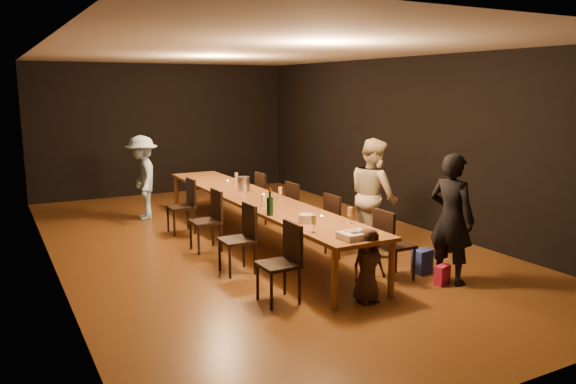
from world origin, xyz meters
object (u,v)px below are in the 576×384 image
woman_tan (374,196)px  plate_stack (306,218)px  chair_left_0 (278,264)px  woman_birthday (451,219)px  chair_right_2 (302,209)px  chair_left_3 (181,206)px  man_blue (142,178)px  ice_bucket (243,184)px  table (256,200)px  champagne_bottle (270,202)px  child (368,265)px  chair_left_2 (205,221)px  chair_left_1 (237,239)px  chair_right_0 (395,244)px  chair_right_3 (270,197)px  chair_right_1 (343,225)px  birthday_cake (354,235)px

woman_tan → plate_stack: size_ratio=8.98×
chair_left_0 → woman_birthday: bearing=-100.8°
chair_left_0 → plate_stack: (0.70, 0.57, 0.34)m
chair_right_2 → woman_tan: (0.52, -1.25, 0.40)m
chair_left_3 → woman_birthday: bearing=-150.9°
man_blue → ice_bucket: 2.25m
table → woman_birthday: bearing=-63.8°
chair_left_3 → man_blue: (-0.30, 1.34, 0.33)m
champagne_bottle → child: bearing=-74.7°
chair_left_0 → chair_left_2: same height
child → champagne_bottle: (-0.45, 1.63, 0.50)m
chair_left_1 → champagne_bottle: bearing=-95.8°
chair_right_2 → child: (-0.78, -2.88, -0.03)m
chair_right_0 → chair_left_0: size_ratio=1.00×
child → champagne_bottle: bearing=103.6°
chair_right_2 → woman_tan: 1.41m
chair_right_0 → chair_left_2: bearing=-144.7°
chair_right_3 → chair_left_1: size_ratio=1.00×
plate_stack → chair_right_0: bearing=-29.5°
chair_right_0 → woman_tan: size_ratio=0.54×
chair_left_1 → ice_bucket: (0.93, 1.86, 0.40)m
table → ice_bucket: size_ratio=26.07×
chair_right_1 → man_blue: man_blue is taller
chair_left_0 → woman_birthday: woman_birthday is taller
chair_left_0 → chair_right_0: bearing=-90.0°
chair_left_2 → child: bearing=-162.2°
man_blue → woman_birthday: bearing=32.5°
chair_right_3 → champagne_bottle: bearing=-26.6°
chair_right_1 → plate_stack: bearing=-57.7°
table → woman_birthday: 3.16m
chair_right_1 → chair_left_0: size_ratio=1.00×
ice_bucket → chair_right_3: bearing=35.3°
chair_left_0 → child: bearing=-117.3°
chair_left_1 → chair_left_2: 1.20m
ice_bucket → plate_stack: bearing=-95.3°
chair_right_3 → chair_left_1: bearing=-35.3°
chair_left_2 → chair_right_2: bearing=-90.0°
woman_birthday → child: woman_birthday is taller
child → woman_birthday: bearing=0.3°
chair_right_0 → birthday_cake: (-0.91, -0.38, 0.32)m
chair_right_0 → man_blue: bearing=-158.0°
table → chair_right_3: (0.85, 1.20, -0.24)m
chair_right_2 → plate_stack: chair_right_2 is taller
chair_left_0 → woman_tan: bearing=-62.5°
champagne_bottle → chair_right_3: bearing=63.4°
chair_right_1 → chair_right_2: (0.00, 1.20, 0.00)m
chair_left_3 → birthday_cake: (0.79, -3.98, 0.32)m
plate_stack → ice_bucket: 2.50m
woman_tan → plate_stack: (-1.52, -0.59, -0.06)m
table → chair_left_0: chair_left_0 is taller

